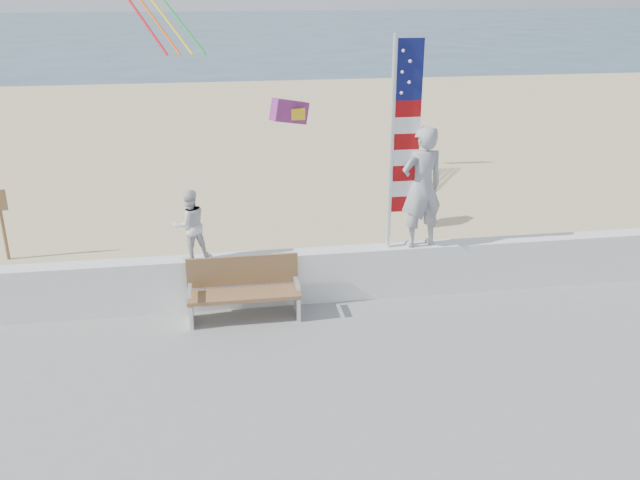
# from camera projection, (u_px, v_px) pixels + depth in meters

# --- Properties ---
(ground) EXTENTS (220.00, 220.00, 0.00)m
(ground) POSITION_uv_depth(u_px,v_px,m) (325.00, 371.00, 9.89)
(ground) COLOR #315062
(ground) RESTS_ON ground
(sand) EXTENTS (90.00, 40.00, 0.08)m
(sand) POSITION_uv_depth(u_px,v_px,m) (271.00, 190.00, 18.16)
(sand) COLOR beige
(sand) RESTS_ON ground
(seawall) EXTENTS (30.00, 0.35, 0.90)m
(seawall) POSITION_uv_depth(u_px,v_px,m) (307.00, 276.00, 11.50)
(seawall) COLOR white
(seawall) RESTS_ON boardwalk
(adult) EXTENTS (0.85, 0.66, 2.06)m
(adult) POSITION_uv_depth(u_px,v_px,m) (422.00, 187.00, 11.25)
(adult) COLOR #97979C
(adult) RESTS_ON seawall
(child) EXTENTS (0.69, 0.62, 1.17)m
(child) POSITION_uv_depth(u_px,v_px,m) (190.00, 225.00, 10.86)
(child) COLOR silver
(child) RESTS_ON seawall
(bench) EXTENTS (1.80, 0.57, 1.00)m
(bench) POSITION_uv_depth(u_px,v_px,m) (244.00, 288.00, 10.91)
(bench) COLOR #92663F
(bench) RESTS_ON boardwalk
(flag) EXTENTS (0.50, 0.08, 3.50)m
(flag) POSITION_uv_depth(u_px,v_px,m) (400.00, 136.00, 10.86)
(flag) COLOR silver
(flag) RESTS_ON seawall
(parafoil_kite) EXTENTS (0.88, 0.65, 0.61)m
(parafoil_kite) POSITION_uv_depth(u_px,v_px,m) (291.00, 112.00, 13.83)
(parafoil_kite) COLOR red
(parafoil_kite) RESTS_ON ground
(sign) EXTENTS (0.32, 0.07, 1.46)m
(sign) POSITION_uv_depth(u_px,v_px,m) (1.00, 219.00, 13.27)
(sign) COLOR brown
(sign) RESTS_ON sand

